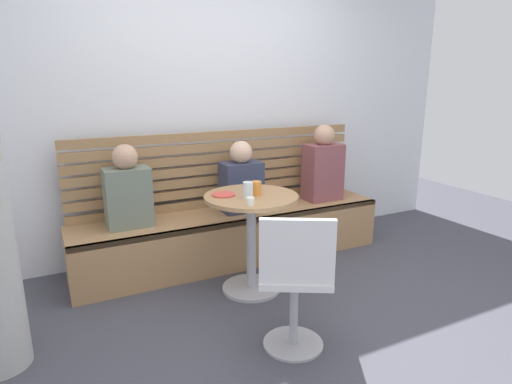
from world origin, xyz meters
name	(u,v)px	position (x,y,z in m)	size (l,w,h in m)	color
ground	(309,327)	(0.00, 0.00, 0.00)	(8.00, 8.00, 0.00)	#42424C
back_wall	(212,90)	(0.00, 1.64, 1.45)	(5.20, 0.10, 2.90)	silver
booth_bench	(234,236)	(0.00, 1.20, 0.22)	(2.70, 0.52, 0.44)	#A87C51
booth_backrest	(222,168)	(0.00, 1.44, 0.78)	(2.65, 0.04, 0.67)	#9A7249
cafe_table	(251,224)	(-0.11, 0.63, 0.52)	(0.68, 0.68, 0.74)	#ADADB2
white_chair	(295,279)	(-0.23, -0.18, 0.46)	(0.54, 0.54, 0.85)	#ADADB2
person_adult	(323,167)	(0.91, 1.19, 0.75)	(0.34, 0.22, 0.70)	brown
person_child_left	(241,181)	(0.08, 1.20, 0.71)	(0.34, 0.22, 0.61)	#333851
person_child_middle	(128,191)	(-0.86, 1.23, 0.72)	(0.34, 0.22, 0.64)	slate
cup_tumbler_orange	(256,188)	(-0.07, 0.62, 0.79)	(0.07, 0.07, 0.10)	orange
cup_espresso_small	(250,201)	(-0.23, 0.40, 0.77)	(0.06, 0.06, 0.06)	silver
cup_glass_tall	(248,190)	(-0.17, 0.55, 0.80)	(0.07, 0.07, 0.12)	silver
plate_small	(223,195)	(-0.29, 0.71, 0.75)	(0.17, 0.17, 0.01)	#DB4C42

